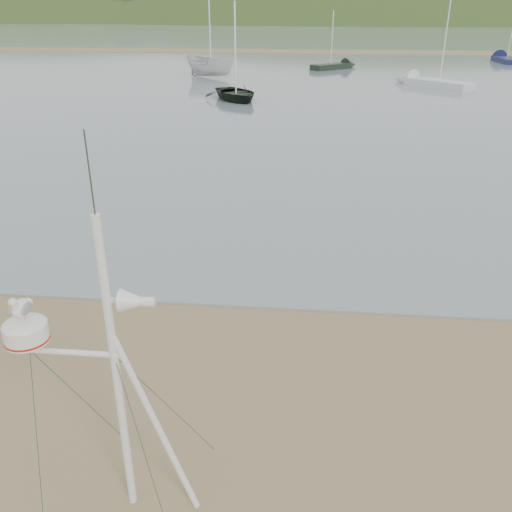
# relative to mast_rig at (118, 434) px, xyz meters

# --- Properties ---
(ground) EXTENTS (560.00, 560.00, 0.00)m
(ground) POSITION_rel_mast_rig_xyz_m (-1.31, 0.88, -1.11)
(ground) COLOR olive
(ground) RESTS_ON ground
(water) EXTENTS (560.00, 256.00, 0.04)m
(water) POSITION_rel_mast_rig_xyz_m (-1.31, 132.88, -1.09)
(water) COLOR slate
(water) RESTS_ON ground
(sandbar) EXTENTS (560.00, 7.00, 0.07)m
(sandbar) POSITION_rel_mast_rig_xyz_m (-1.31, 70.88, -1.04)
(sandbar) COLOR olive
(sandbar) RESTS_ON water
(hill_ridge) EXTENTS (620.00, 180.00, 80.00)m
(hill_ridge) POSITION_rel_mast_rig_xyz_m (17.21, 235.88, -20.81)
(hill_ridge) COLOR #263A17
(hill_ridge) RESTS_ON ground
(far_cottages) EXTENTS (294.40, 6.30, 8.00)m
(far_cottages) POSITION_rel_mast_rig_xyz_m (1.69, 196.88, 2.89)
(far_cottages) COLOR beige
(far_cottages) RESTS_ON ground
(mast_rig) EXTENTS (2.04, 2.18, 4.61)m
(mast_rig) POSITION_rel_mast_rig_xyz_m (0.00, 0.00, 0.00)
(mast_rig) COLOR silver
(mast_rig) RESTS_ON ground
(boat_dark) EXTENTS (3.15, 2.39, 4.38)m
(boat_dark) POSITION_rel_mast_rig_xyz_m (-2.78, 30.75, 1.12)
(boat_dark) COLOR black
(boat_dark) RESTS_ON water
(boat_white) EXTENTS (2.52, 2.50, 4.89)m
(boat_white) POSITION_rel_mast_rig_xyz_m (-6.46, 42.53, 1.37)
(boat_white) COLOR silver
(boat_white) RESTS_ON water
(sailboat_dark_mid) EXTENTS (4.94, 4.76, 5.53)m
(sailboat_dark_mid) POSITION_rel_mast_rig_xyz_m (4.64, 50.88, -0.81)
(sailboat_dark_mid) COLOR black
(sailboat_dark_mid) RESTS_ON ground
(sailboat_blue_far) EXTENTS (1.81, 7.15, 7.09)m
(sailboat_blue_far) POSITION_rel_mast_rig_xyz_m (22.46, 60.48, -0.81)
(sailboat_blue_far) COLOR #131743
(sailboat_blue_far) RESTS_ON ground
(sailboat_white_near) EXTENTS (5.84, 6.11, 6.77)m
(sailboat_white_near) POSITION_rel_mast_rig_xyz_m (10.22, 39.65, -0.81)
(sailboat_white_near) COLOR silver
(sailboat_white_near) RESTS_ON ground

